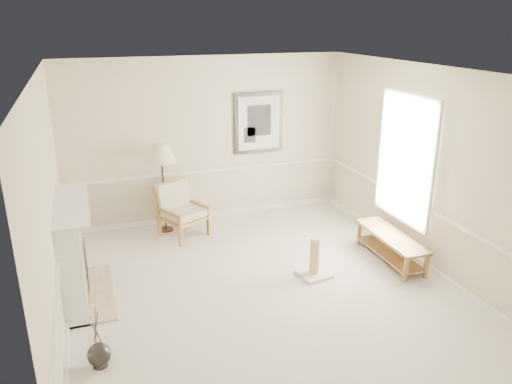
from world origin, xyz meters
TOP-DOWN VIEW (x-y plane):
  - ground at (0.00, 0.00)m, footprint 5.50×5.50m
  - room at (0.14, 0.08)m, footprint 5.04×5.54m
  - fireplace at (-2.34, 0.60)m, footprint 0.64×1.64m
  - floor_vase at (-2.15, -0.94)m, footprint 0.25×0.25m
  - armchair at (-0.66, 2.17)m, footprint 0.92×0.94m
  - floor_lamp at (-0.87, 2.40)m, footprint 0.62×0.62m
  - bench at (2.15, 0.15)m, footprint 0.46×1.44m
  - scratching_post at (0.84, 0.07)m, footprint 0.48×0.48m

SIDE VIEW (x-z plane):
  - ground at x=0.00m, z-range 0.00..0.00m
  - floor_vase at x=-2.15m, z-range -0.23..0.50m
  - scratching_post at x=0.84m, z-range -0.11..0.49m
  - bench at x=2.15m, z-range 0.07..0.48m
  - armchair at x=-0.66m, z-range 0.03..0.92m
  - fireplace at x=-2.34m, z-range -0.01..1.30m
  - floor_lamp at x=-0.87m, z-range 0.57..2.11m
  - room at x=0.14m, z-range 0.41..3.33m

